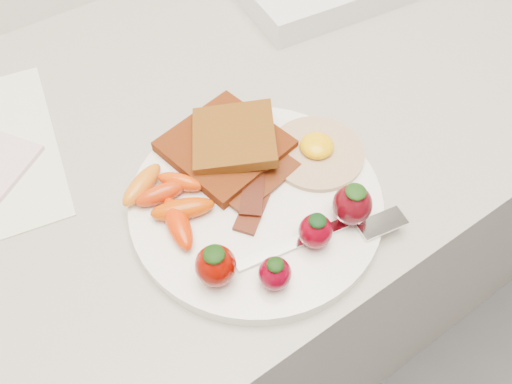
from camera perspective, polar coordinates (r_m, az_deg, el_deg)
counter at (r=1.00m, az=-4.28°, el=-9.65°), size 2.00×0.60×0.90m
plate at (r=0.54m, az=-0.00°, el=-1.17°), size 0.27×0.27×0.02m
toast_lower at (r=0.56m, az=-3.55°, el=5.28°), size 0.14×0.14×0.01m
toast_upper at (r=0.55m, az=-2.51°, el=6.30°), size 0.12×0.12×0.02m
fried_egg at (r=0.57m, az=6.94°, el=4.72°), size 0.13×0.13×0.02m
bacon_strips at (r=0.53m, az=0.37°, el=0.58°), size 0.11×0.10×0.01m
baby_carrots at (r=0.52m, az=-9.94°, el=-0.98°), size 0.09×0.12×0.02m
strawberries at (r=0.48m, az=4.21°, el=-5.29°), size 0.19×0.07×0.05m
fork at (r=0.51m, az=8.89°, el=-4.80°), size 0.18×0.06×0.00m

